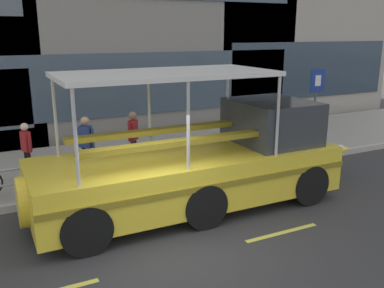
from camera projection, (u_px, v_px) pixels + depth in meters
ground_plane at (166, 245)px, 8.36m from camera, size 120.00×120.00×0.00m
sidewalk at (96, 164)px, 13.17m from camera, size 32.00×4.80×0.18m
curb_edge at (119, 190)px, 11.02m from camera, size 32.00×0.18×0.18m
lane_centreline at (178, 259)px, 7.83m from camera, size 25.80×0.12×0.01m
curb_guardrail at (146, 160)px, 11.54m from camera, size 11.50×0.09×0.77m
parking_sign at (316, 95)px, 14.21m from camera, size 0.60×0.12×2.70m
duck_tour_boat at (208, 163)px, 10.11m from camera, size 8.99×2.55×3.26m
pedestrian_near_bow at (254, 120)px, 14.03m from camera, size 0.32×0.45×1.74m
pedestrian_mid_left at (133, 134)px, 12.32m from camera, size 0.36×0.36×1.67m
pedestrian_mid_right at (86, 141)px, 11.51m from camera, size 0.38×0.36×1.70m
pedestrian_near_stern at (26, 145)px, 11.37m from camera, size 0.27×0.42×1.55m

